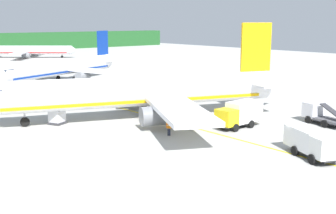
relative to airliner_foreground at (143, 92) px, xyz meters
The scene contains 11 objects.
ground 27.03m from the airliner_foreground, 84.05° to the left, with size 240.00×320.00×0.20m, color #A8A8A3.
airliner_foreground is the anchor object (origin of this frame).
airliner_mid_apron 39.06m from the airliner_foreground, 77.74° to the left, with size 33.55×28.16×9.95m.
airliner_far_taxiway 101.20m from the airliner_foreground, 74.99° to the left, with size 25.50×22.76×8.95m.
service_truck_fuel 12.61m from the airliner_foreground, 63.16° to the right, with size 6.01×2.50×2.97m.
service_truck_baggage 21.69m from the airliner_foreground, 47.86° to the right, with size 3.30×6.21×2.53m.
service_truck_catering 22.97m from the airliner_foreground, 85.30° to the right, with size 4.35×6.26×2.50m.
cargo_container_near 10.85m from the airliner_foreground, 158.26° to the left, with size 2.22×2.22×1.98m.
crew_marshaller 9.61m from the airliner_foreground, 109.25° to the right, with size 0.46×0.52×1.65m.
crew_loader_left 7.25m from the airliner_foreground, 86.84° to the right, with size 0.60×0.36×1.62m.
apron_guide_line 6.04m from the airliner_foreground, 73.44° to the right, with size 0.30×60.00×0.01m, color yellow.
Camera 1 is at (-35.06, -21.99, 12.11)m, focal length 46.51 mm.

